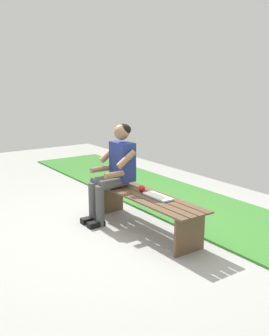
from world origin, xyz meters
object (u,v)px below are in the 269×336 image
person_seated (115,168)px  apple (142,188)px  bench_near (145,203)px  book_open (158,197)px

person_seated → apple: bearing=-159.9°
bench_near → apple: size_ratio=22.23×
person_seated → book_open: person_seated is taller
person_seated → apple: 0.47m
bench_near → person_seated: bearing=11.0°
person_seated → book_open: bearing=-167.5°
person_seated → bench_near: bearing=-169.0°
bench_near → person_seated: (0.52, 0.10, 0.34)m
person_seated → apple: size_ratio=15.25×
bench_near → apple: apple is taller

